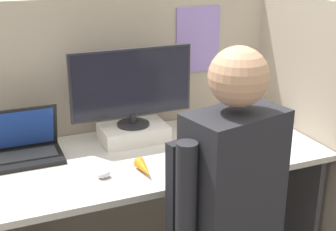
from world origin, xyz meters
TOP-DOWN VIEW (x-y plane):
  - cubicle_panel_back at (0.00, 0.76)m, footprint 2.15×0.05m
  - cubicle_panel_right at (0.85, 0.30)m, footprint 0.04×1.39m
  - desk at (0.00, 0.37)m, footprint 1.65×0.74m
  - paper_box at (-0.02, 0.55)m, footprint 0.33×0.22m
  - monitor at (-0.02, 0.55)m, footprint 0.62×0.16m
  - laptop at (-0.55, 0.54)m, footprint 0.31×0.23m
  - mouse at (-0.28, 0.20)m, footprint 0.06×0.05m
  - stapler at (0.76, 0.46)m, footprint 0.04×0.15m
  - carrot_toy at (-0.10, 0.17)m, footprint 0.05×0.16m
  - person at (0.04, -0.36)m, footprint 0.47×0.48m
  - coffee_mug at (0.38, 0.57)m, footprint 0.07×0.07m

SIDE VIEW (x-z plane):
  - desk at x=0.00m, z-range 0.20..0.96m
  - cubicle_panel_right at x=0.85m, z-range 0.00..1.46m
  - cubicle_panel_back at x=0.00m, z-range 0.00..1.46m
  - mouse at x=-0.28m, z-range 0.76..0.79m
  - carrot_toy at x=-0.10m, z-range 0.76..0.81m
  - stapler at x=0.76m, z-range 0.76..0.82m
  - paper_box at x=-0.02m, z-range 0.76..0.84m
  - coffee_mug at x=0.38m, z-range 0.76..0.85m
  - laptop at x=-0.55m, z-range 0.69..0.93m
  - person at x=0.04m, z-range 0.11..1.51m
  - monitor at x=-0.02m, z-range 0.85..1.25m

